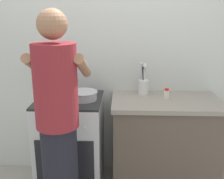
{
  "coord_description": "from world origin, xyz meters",
  "views": [
    {
      "loc": [
        0.14,
        -2.25,
        1.68
      ],
      "look_at": [
        0.05,
        0.12,
        1.0
      ],
      "focal_mm": 43.9,
      "sensor_mm": 36.0,
      "label": 1
    }
  ],
  "objects_px": {
    "utensil_crock": "(143,84)",
    "spice_bottle": "(166,94)",
    "person": "(58,131)",
    "pot": "(53,94)",
    "mixing_bowl": "(84,95)",
    "stove_range": "(71,143)"
  },
  "relations": [
    {
      "from": "mixing_bowl",
      "to": "utensil_crock",
      "type": "xyz_separation_m",
      "value": [
        0.56,
        0.2,
        0.05
      ]
    },
    {
      "from": "spice_bottle",
      "to": "stove_range",
      "type": "bearing_deg",
      "value": -177.46
    },
    {
      "from": "mixing_bowl",
      "to": "spice_bottle",
      "type": "xyz_separation_m",
      "value": [
        0.76,
        0.07,
        0.0
      ]
    },
    {
      "from": "spice_bottle",
      "to": "person",
      "type": "xyz_separation_m",
      "value": [
        -0.86,
        -0.66,
        -0.09
      ]
    },
    {
      "from": "stove_range",
      "to": "pot",
      "type": "height_order",
      "value": "pot"
    },
    {
      "from": "utensil_crock",
      "to": "mixing_bowl",
      "type": "bearing_deg",
      "value": -160.34
    },
    {
      "from": "stove_range",
      "to": "pot",
      "type": "relative_size",
      "value": 3.22
    },
    {
      "from": "utensil_crock",
      "to": "stove_range",
      "type": "bearing_deg",
      "value": -166.0
    },
    {
      "from": "mixing_bowl",
      "to": "spice_bottle",
      "type": "relative_size",
      "value": 2.71
    },
    {
      "from": "person",
      "to": "stove_range",
      "type": "bearing_deg",
      "value": 93.69
    },
    {
      "from": "utensil_crock",
      "to": "spice_bottle",
      "type": "distance_m",
      "value": 0.25
    },
    {
      "from": "spice_bottle",
      "to": "utensil_crock",
      "type": "bearing_deg",
      "value": 146.74
    },
    {
      "from": "pot",
      "to": "spice_bottle",
      "type": "bearing_deg",
      "value": 4.29
    },
    {
      "from": "mixing_bowl",
      "to": "utensil_crock",
      "type": "relative_size",
      "value": 0.82
    },
    {
      "from": "pot",
      "to": "spice_bottle",
      "type": "relative_size",
      "value": 2.93
    },
    {
      "from": "pot",
      "to": "mixing_bowl",
      "type": "bearing_deg",
      "value": 2.65
    },
    {
      "from": "pot",
      "to": "person",
      "type": "bearing_deg",
      "value": -72.9
    },
    {
      "from": "pot",
      "to": "utensil_crock",
      "type": "distance_m",
      "value": 0.86
    },
    {
      "from": "stove_range",
      "to": "pot",
      "type": "xyz_separation_m",
      "value": [
        -0.14,
        -0.04,
        0.5
      ]
    },
    {
      "from": "pot",
      "to": "mixing_bowl",
      "type": "xyz_separation_m",
      "value": [
        0.28,
        0.01,
        -0.01
      ]
    },
    {
      "from": "mixing_bowl",
      "to": "pot",
      "type": "bearing_deg",
      "value": -177.35
    },
    {
      "from": "stove_range",
      "to": "utensil_crock",
      "type": "relative_size",
      "value": 2.86
    }
  ]
}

